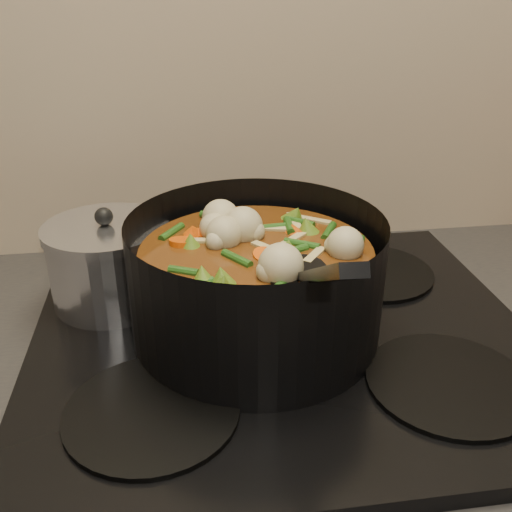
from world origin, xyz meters
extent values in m
cube|color=black|center=(0.00, 1.93, 0.89)|extent=(2.64, 0.64, 0.05)
cube|color=black|center=(0.00, 1.93, 0.92)|extent=(0.62, 0.54, 0.02)
cylinder|color=black|center=(-0.16, 1.80, 0.93)|extent=(0.18, 0.18, 0.01)
cylinder|color=black|center=(0.16, 1.80, 0.93)|extent=(0.18, 0.18, 0.01)
cylinder|color=black|center=(-0.16, 2.06, 0.93)|extent=(0.18, 0.18, 0.01)
cylinder|color=black|center=(0.16, 2.06, 0.93)|extent=(0.18, 0.18, 0.01)
cylinder|color=black|center=(-0.03, 1.93, 1.01)|extent=(0.37, 0.37, 0.15)
cylinder|color=black|center=(-0.03, 1.93, 0.94)|extent=(0.30, 0.30, 0.01)
cylinder|color=#5B320F|center=(-0.03, 1.93, 0.99)|extent=(0.28, 0.28, 0.11)
cylinder|color=#E9490B|center=(0.01, 1.93, 1.04)|extent=(0.03, 0.03, 0.03)
cylinder|color=#E9490B|center=(0.01, 1.99, 1.04)|extent=(0.04, 0.04, 0.03)
cylinder|color=#E9490B|center=(-0.07, 2.03, 1.04)|extent=(0.04, 0.04, 0.03)
cylinder|color=#E9490B|center=(-0.09, 1.95, 1.04)|extent=(0.03, 0.04, 0.03)
cylinder|color=#E9490B|center=(-0.11, 1.88, 1.04)|extent=(0.04, 0.04, 0.03)
cylinder|color=#E9490B|center=(-0.03, 1.89, 1.04)|extent=(0.04, 0.04, 0.03)
cylinder|color=#E9490B|center=(0.02, 1.89, 1.04)|extent=(0.04, 0.04, 0.03)
cylinder|color=#E9490B|center=(0.07, 1.96, 1.04)|extent=(0.04, 0.03, 0.03)
cylinder|color=#E9490B|center=(-0.02, 1.99, 1.04)|extent=(0.04, 0.04, 0.03)
cylinder|color=#E9490B|center=(-0.08, 2.01, 1.04)|extent=(0.04, 0.04, 0.03)
cylinder|color=#E9490B|center=(-0.07, 1.93, 1.04)|extent=(0.03, 0.03, 0.03)
sphere|color=tan|center=(0.03, 1.93, 1.05)|extent=(0.04, 0.04, 0.04)
sphere|color=tan|center=(-0.02, 2.00, 1.05)|extent=(0.04, 0.04, 0.04)
sphere|color=tan|center=(-0.09, 1.95, 1.05)|extent=(0.04, 0.04, 0.04)
sphere|color=tan|center=(-0.06, 1.88, 1.05)|extent=(0.04, 0.04, 0.04)
sphere|color=tan|center=(0.02, 1.90, 1.05)|extent=(0.04, 0.04, 0.04)
sphere|color=tan|center=(0.01, 1.98, 1.05)|extent=(0.04, 0.04, 0.04)
cone|color=olive|center=(-0.10, 1.88, 1.05)|extent=(0.04, 0.04, 0.04)
cone|color=olive|center=(0.00, 1.85, 1.05)|extent=(0.04, 0.04, 0.04)
cone|color=olive|center=(0.05, 1.94, 1.05)|extent=(0.04, 0.04, 0.04)
cone|color=olive|center=(-0.01, 2.02, 1.05)|extent=(0.04, 0.04, 0.04)
cone|color=olive|center=(-0.11, 1.98, 1.05)|extent=(0.04, 0.04, 0.04)
cone|color=olive|center=(-0.10, 1.88, 1.05)|extent=(0.04, 0.04, 0.04)
cone|color=olive|center=(0.00, 1.85, 1.05)|extent=(0.04, 0.04, 0.04)
cylinder|color=#214E17|center=(0.00, 1.97, 1.05)|extent=(0.01, 0.04, 0.01)
cylinder|color=#214E17|center=(-0.04, 2.04, 1.05)|extent=(0.04, 0.03, 0.01)
cylinder|color=#214E17|center=(-0.10, 1.99, 1.05)|extent=(0.04, 0.02, 0.01)
cylinder|color=#214E17|center=(-0.10, 1.92, 1.05)|extent=(0.03, 0.04, 0.01)
cylinder|color=#214E17|center=(-0.06, 1.90, 1.05)|extent=(0.03, 0.04, 0.01)
cylinder|color=#214E17|center=(-0.01, 1.83, 1.05)|extent=(0.04, 0.02, 0.01)
cylinder|color=#214E17|center=(0.04, 1.89, 1.05)|extent=(0.04, 0.03, 0.01)
cylinder|color=#214E17|center=(0.03, 1.95, 1.05)|extent=(0.01, 0.04, 0.01)
cylinder|color=#214E17|center=(-0.01, 1.97, 1.05)|extent=(0.04, 0.03, 0.01)
cylinder|color=#214E17|center=(-0.07, 2.03, 1.05)|extent=(0.04, 0.02, 0.01)
cylinder|color=#214E17|center=(-0.11, 1.97, 1.05)|extent=(0.03, 0.04, 0.01)
cylinder|color=#214E17|center=(-0.09, 1.91, 1.05)|extent=(0.03, 0.04, 0.01)
cylinder|color=#214E17|center=(-0.05, 1.89, 1.05)|extent=(0.04, 0.02, 0.01)
cylinder|color=#214E17|center=(0.01, 1.84, 1.05)|extent=(0.04, 0.03, 0.01)
cube|color=tan|center=(-0.10, 1.98, 1.05)|extent=(0.04, 0.01, 0.00)
cube|color=tan|center=(-0.09, 1.89, 1.05)|extent=(0.02, 0.05, 0.00)
cube|color=tan|center=(-0.01, 1.86, 1.05)|extent=(0.04, 0.03, 0.00)
cube|color=tan|center=(0.04, 1.94, 1.05)|extent=(0.04, 0.04, 0.00)
cube|color=tan|center=(-0.02, 2.01, 1.05)|extent=(0.03, 0.04, 0.00)
cube|color=tan|center=(-0.10, 1.97, 1.05)|extent=(0.05, 0.02, 0.00)
cube|color=tan|center=(-0.09, 1.88, 1.05)|extent=(0.01, 0.04, 0.00)
ellipsoid|color=black|center=(0.00, 1.87, 1.04)|extent=(0.09, 0.10, 0.01)
cube|color=black|center=(0.00, 1.76, 1.10)|extent=(0.03, 0.18, 0.11)
cylinder|color=silver|center=(-0.22, 2.04, 0.98)|extent=(0.16, 0.16, 0.10)
cylinder|color=silver|center=(-0.22, 2.04, 1.04)|extent=(0.16, 0.16, 0.01)
sphere|color=black|center=(-0.22, 2.04, 1.05)|extent=(0.02, 0.02, 0.02)
camera|label=1|loc=(-0.12, 1.34, 1.33)|focal=40.00mm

